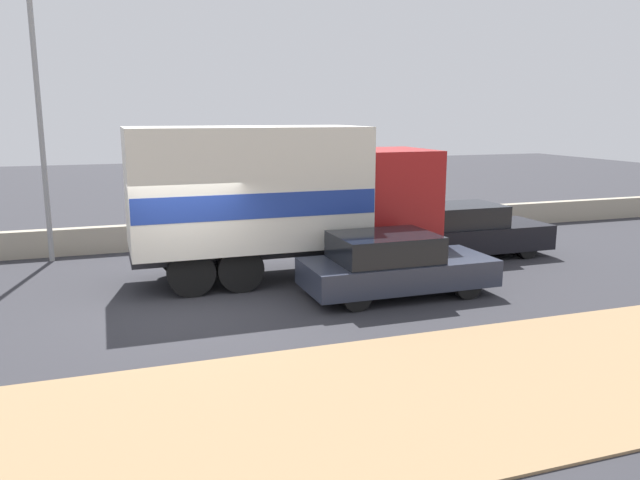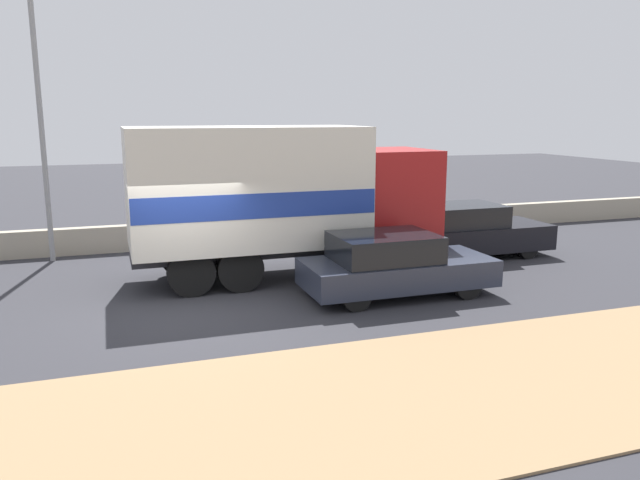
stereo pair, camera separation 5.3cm
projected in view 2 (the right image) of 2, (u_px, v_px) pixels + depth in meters
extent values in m
plane|color=#2D2D33|center=(191.00, 308.00, 12.87)|extent=(80.00, 80.00, 0.00)
cube|color=#937551|center=(244.00, 422.00, 8.09)|extent=(60.00, 4.41, 0.04)
cube|color=#A39984|center=(163.00, 236.00, 18.51)|extent=(60.00, 0.35, 0.76)
cylinder|color=gray|center=(42.00, 131.00, 16.33)|extent=(0.14, 0.14, 7.01)
cube|color=maroon|center=(390.00, 200.00, 15.94)|extent=(1.92, 2.26, 2.60)
cube|color=black|center=(423.00, 179.00, 16.13)|extent=(0.06, 1.92, 1.14)
cube|color=#2D2D33|center=(249.00, 249.00, 14.97)|extent=(5.47, 1.36, 0.25)
cube|color=silver|center=(247.00, 186.00, 14.66)|extent=(5.47, 2.48, 2.78)
cube|color=navy|center=(248.00, 199.00, 14.72)|extent=(5.44, 2.50, 0.56)
cylinder|color=black|center=(374.00, 241.00, 17.08)|extent=(1.05, 0.28, 1.05)
cylinder|color=black|center=(405.00, 256.00, 15.29)|extent=(1.05, 0.28, 1.05)
cylinder|color=black|center=(181.00, 255.00, 15.42)|extent=(1.05, 0.28, 1.05)
cylinder|color=black|center=(191.00, 273.00, 13.64)|extent=(1.05, 0.28, 1.05)
cylinder|color=black|center=(225.00, 251.00, 15.77)|extent=(1.05, 0.28, 1.05)
cylinder|color=black|center=(240.00, 269.00, 13.99)|extent=(1.05, 0.28, 1.05)
cube|color=#282D3D|center=(398.00, 272.00, 13.74)|extent=(4.19, 1.81, 0.58)
cube|color=black|center=(384.00, 247.00, 13.52)|extent=(2.18, 1.67, 0.58)
cylinder|color=black|center=(432.00, 268.00, 14.93)|extent=(0.62, 0.20, 0.62)
cylinder|color=black|center=(468.00, 285.00, 13.47)|extent=(0.62, 0.20, 0.62)
cylinder|color=black|center=(330.00, 277.00, 14.10)|extent=(0.62, 0.20, 0.62)
cylinder|color=black|center=(356.00, 296.00, 12.64)|extent=(0.62, 0.20, 0.62)
cube|color=black|center=(468.00, 237.00, 17.45)|extent=(4.56, 1.80, 0.68)
cube|color=black|center=(458.00, 215.00, 17.21)|extent=(2.37, 1.66, 0.59)
cylinder|color=black|center=(495.00, 238.00, 18.68)|extent=(0.57, 0.20, 0.57)
cylinder|color=black|center=(528.00, 248.00, 17.23)|extent=(0.57, 0.20, 0.57)
cylinder|color=black|center=(410.00, 244.00, 17.78)|extent=(0.57, 0.20, 0.57)
cylinder|color=black|center=(437.00, 256.00, 16.34)|extent=(0.57, 0.20, 0.57)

